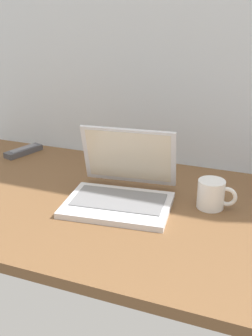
# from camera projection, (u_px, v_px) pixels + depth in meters

# --- Properties ---
(desk) EXTENTS (1.60, 0.76, 0.03)m
(desk) POSITION_uv_depth(u_px,v_px,m) (131.00, 210.00, 1.22)
(desk) COLOR brown
(desk) RESTS_ON ground
(laptop) EXTENTS (0.34, 0.31, 0.21)m
(laptop) POSITION_uv_depth(u_px,v_px,m) (122.00, 187.00, 1.22)
(laptop) COLOR silver
(laptop) RESTS_ON desk
(coffee_mug) EXTENTS (0.12, 0.08, 0.09)m
(coffee_mug) POSITION_uv_depth(u_px,v_px,m) (212.00, 194.00, 1.18)
(coffee_mug) COLOR white
(coffee_mug) RESTS_ON desk
(remote_control_near) EXTENTS (0.09, 0.17, 0.02)m
(remote_control_near) POSITION_uv_depth(u_px,v_px,m) (24.00, 151.00, 1.62)
(remote_control_near) COLOR #4C4C51
(remote_control_near) RESTS_ON desk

